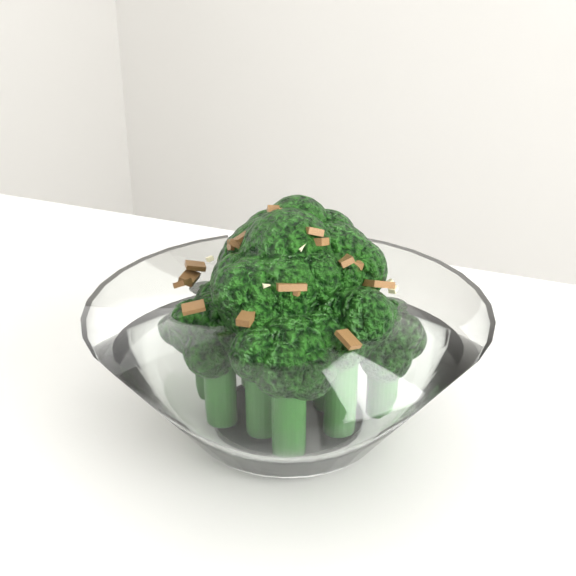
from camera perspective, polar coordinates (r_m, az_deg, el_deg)
The scene contains 2 objects.
table at distance 0.59m, azimuth -14.38°, elevation -16.37°, with size 1.34×1.02×0.75m.
broccoli_dish at distance 0.52m, azimuth -0.01°, elevation -4.41°, with size 0.25×0.25×0.16m.
Camera 1 is at (0.26, -0.15, 1.06)m, focal length 50.00 mm.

